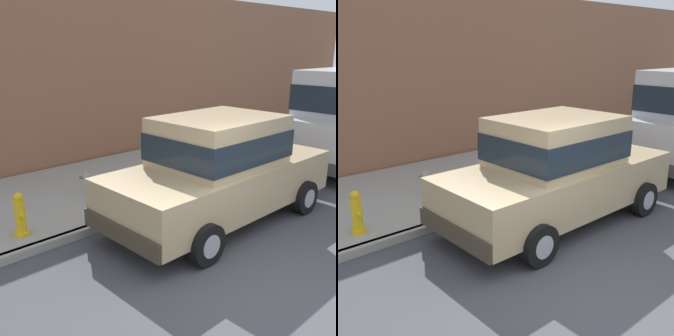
# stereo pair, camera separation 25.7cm
# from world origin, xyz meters

# --- Properties ---
(ground_plane) EXTENTS (80.00, 80.00, 0.00)m
(ground_plane) POSITION_xyz_m (0.00, 0.00, 0.00)
(ground_plane) COLOR #424247
(curb) EXTENTS (0.16, 64.00, 0.14)m
(curb) POSITION_xyz_m (-3.20, 0.00, 0.07)
(curb) COLOR gray
(curb) RESTS_ON ground
(sidewalk) EXTENTS (3.60, 64.00, 0.14)m
(sidewalk) POSITION_xyz_m (-5.00, 0.00, 0.07)
(sidewalk) COLOR #99968E
(sidewalk) RESTS_ON ground
(car_tan_sedan) EXTENTS (2.06, 4.61, 1.92)m
(car_tan_sedan) POSITION_xyz_m (-2.09, 1.37, 0.98)
(car_tan_sedan) COLOR tan
(car_tan_sedan) RESTS_ON ground
(dog_grey) EXTENTS (0.34, 0.73, 0.49)m
(dog_grey) POSITION_xyz_m (-4.55, 0.39, 0.43)
(dog_grey) COLOR #999691
(dog_grey) RESTS_ON sidewalk
(fire_hydrant) EXTENTS (0.34, 0.24, 0.72)m
(fire_hydrant) POSITION_xyz_m (-3.65, -1.65, 0.48)
(fire_hydrant) COLOR gold
(fire_hydrant) RESTS_ON sidewalk
(building_facade) EXTENTS (0.50, 20.00, 4.53)m
(building_facade) POSITION_xyz_m (-7.10, 5.16, 2.27)
(building_facade) COLOR #8C5B42
(building_facade) RESTS_ON ground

